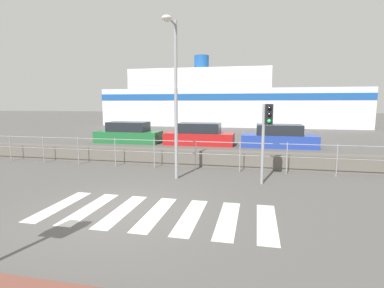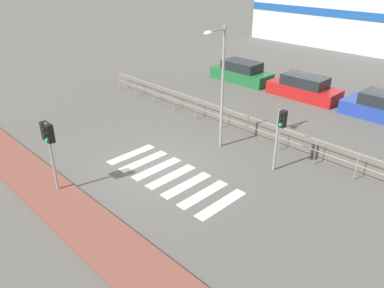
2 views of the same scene
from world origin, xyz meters
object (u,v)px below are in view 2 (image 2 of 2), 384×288
at_px(traffic_light_near, 49,139).
at_px(streetlamp, 219,75).
at_px(traffic_light_far, 280,127).
at_px(parked_car_green, 241,73).
at_px(parked_car_red, 304,88).

distance_m(traffic_light_near, streetlamp, 7.36).
distance_m(traffic_light_far, parked_car_green, 12.83).
height_order(traffic_light_near, traffic_light_far, traffic_light_near).
height_order(streetlamp, parked_car_red, streetlamp).
bearing_deg(parked_car_green, traffic_light_far, -45.13).
bearing_deg(traffic_light_near, parked_car_red, 86.58).
height_order(traffic_light_far, parked_car_green, traffic_light_far).
distance_m(traffic_light_far, streetlamp, 3.48).
xyz_separation_m(traffic_light_far, parked_car_red, (-4.00, 9.04, -1.38)).
bearing_deg(traffic_light_near, traffic_light_far, 55.32).
xyz_separation_m(streetlamp, parked_car_green, (-5.85, 9.19, -2.87)).
xyz_separation_m(traffic_light_far, streetlamp, (-3.14, -0.15, 1.49)).
bearing_deg(parked_car_red, parked_car_green, 180.00).
bearing_deg(traffic_light_far, parked_car_red, 113.84).
bearing_deg(traffic_light_near, parked_car_green, 103.97).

